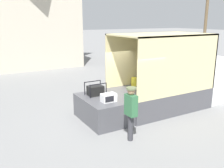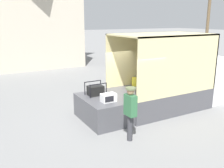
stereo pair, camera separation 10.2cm
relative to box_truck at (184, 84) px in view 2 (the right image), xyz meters
name	(u,v)px [view 2 (the right image)]	position (x,y,z in m)	size (l,w,h in m)	color
ground_plane	(120,116)	(-3.52, 0.00, -0.91)	(160.00, 160.00, 0.00)	gray
box_truck	(184,84)	(0.00, 0.00, 0.00)	(6.25, 2.39, 3.28)	white
tailgate_deck	(103,109)	(-4.29, 0.00, -0.45)	(1.55, 2.27, 0.92)	#4C4C51
microwave	(108,98)	(-4.33, -0.54, 0.16)	(0.55, 0.34, 0.30)	white
portable_generator	(96,90)	(-4.36, 0.43, 0.21)	(0.74, 0.54, 0.53)	black
worker_person	(130,108)	(-4.31, -1.96, 0.20)	(0.32, 0.44, 1.80)	#38383D
house_backdrop	(25,9)	(-4.17, 14.57, 3.80)	(8.21, 7.41, 9.25)	beige
utility_pole	(208,15)	(11.23, 8.48, 3.34)	(1.80, 0.28, 8.19)	brown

